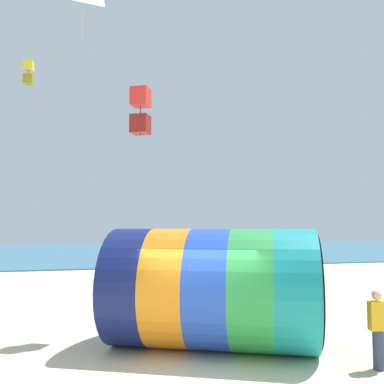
# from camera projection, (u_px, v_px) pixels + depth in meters

# --- Properties ---
(ground_plane) EXTENTS (120.00, 120.00, 0.00)m
(ground_plane) POSITION_uv_depth(u_px,v_px,m) (195.00, 362.00, 9.56)
(ground_plane) COLOR beige
(sea) EXTENTS (120.00, 40.00, 0.10)m
(sea) POSITION_uv_depth(u_px,v_px,m) (105.00, 251.00, 48.77)
(sea) COLOR teal
(sea) RESTS_ON ground
(giant_inflatable_tube) EXTENTS (5.83, 4.82, 2.96)m
(giant_inflatable_tube) POSITION_uv_depth(u_px,v_px,m) (213.00, 288.00, 10.68)
(giant_inflatable_tube) COLOR navy
(giant_inflatable_tube) RESTS_ON ground
(kite_handler) EXTENTS (0.40, 0.29, 1.67)m
(kite_handler) POSITION_uv_depth(u_px,v_px,m) (378.00, 329.00, 9.11)
(kite_handler) COLOR #383D56
(kite_handler) RESTS_ON ground
(kite_red_box) EXTENTS (0.69, 0.69, 1.47)m
(kite_red_box) POSITION_uv_depth(u_px,v_px,m) (140.00, 111.00, 12.75)
(kite_red_box) COLOR red
(kite_yellow_box) EXTENTS (0.60, 0.60, 1.53)m
(kite_yellow_box) POSITION_uv_depth(u_px,v_px,m) (29.00, 73.00, 26.12)
(kite_yellow_box) COLOR yellow
(bystander_near_water) EXTENTS (0.42, 0.40, 1.80)m
(bystander_near_water) POSITION_uv_depth(u_px,v_px,m) (302.00, 263.00, 23.72)
(bystander_near_water) COLOR black
(bystander_near_water) RESTS_ON ground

